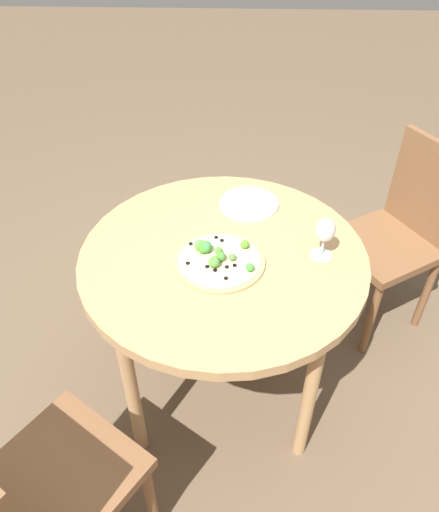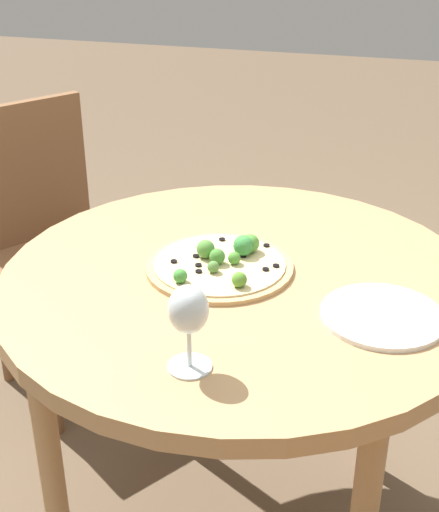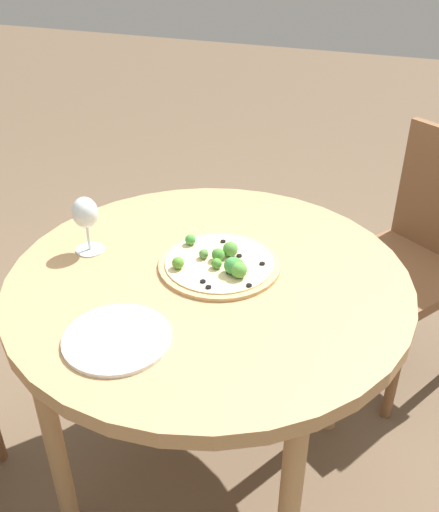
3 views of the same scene
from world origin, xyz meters
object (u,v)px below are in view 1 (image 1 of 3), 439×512
pizza (218,259)px  plate_near (249,204)px  wine_glass (325,232)px  chair (37,488)px  chair_2 (398,232)px

pizza → plate_near: pizza is taller
pizza → wine_glass: 0.37m
pizza → plate_near: 0.36m
chair → pizza: chair is taller
chair_2 → plate_near: (-0.68, -0.17, 0.25)m
pizza → wine_glass: wine_glass is taller
chair → plate_near: 1.20m
plate_near → chair_2: bearing=13.8°
chair_2 → plate_near: size_ratio=3.92×
chair → plate_near: size_ratio=3.92×
chair_2 → plate_near: bearing=-107.3°
plate_near → wine_glass: bearing=-50.6°
plate_near → chair: bearing=-119.7°
chair → plate_near: bearing=-85.5°
chair_2 → pizza: 0.97m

